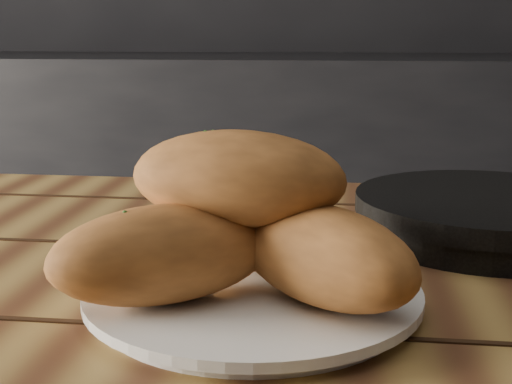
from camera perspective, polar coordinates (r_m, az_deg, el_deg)
name	(u,v)px	position (r m, az deg, el deg)	size (l,w,h in m)	color
counter	(136,215)	(2.07, -9.60, -1.83)	(2.80, 0.60, 0.90)	black
plate	(253,296)	(0.57, -0.25, -8.35)	(0.27, 0.27, 0.02)	white
bread_rolls	(244,227)	(0.55, -0.93, -2.80)	(0.30, 0.26, 0.12)	#BE7235
skillet	(491,215)	(0.80, 18.30, -1.77)	(0.42, 0.28, 0.05)	black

